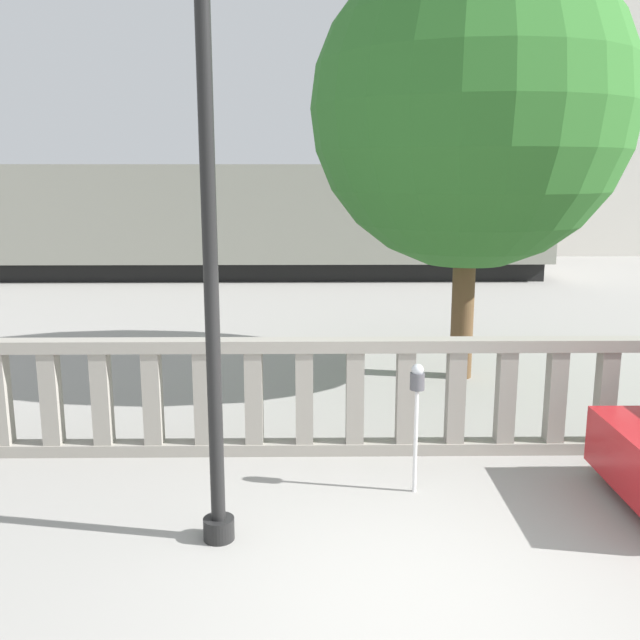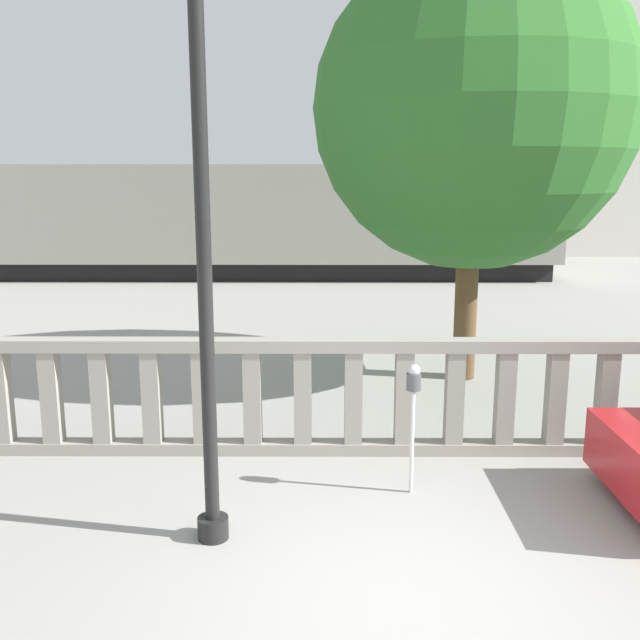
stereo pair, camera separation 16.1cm
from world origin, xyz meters
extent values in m
plane|color=gray|center=(0.00, 0.00, 0.00)|extent=(160.00, 160.00, 0.00)
cube|color=gray|center=(0.00, 2.86, 0.07)|extent=(16.24, 0.24, 0.14)
cube|color=gray|center=(0.00, 2.86, 1.30)|extent=(16.24, 0.24, 0.14)
cube|color=gray|center=(-4.35, 2.86, 0.68)|extent=(0.20, 0.20, 1.09)
cube|color=gray|center=(-3.77, 2.86, 0.68)|extent=(0.20, 0.20, 1.09)
cube|color=gray|center=(-3.19, 2.86, 0.68)|extent=(0.20, 0.20, 1.09)
cube|color=gray|center=(-2.61, 2.86, 0.68)|extent=(0.20, 0.20, 1.09)
cube|color=gray|center=(-2.03, 2.86, 0.68)|extent=(0.20, 0.20, 1.09)
cube|color=gray|center=(-1.45, 2.86, 0.68)|extent=(0.20, 0.20, 1.09)
cube|color=gray|center=(-0.87, 2.86, 0.68)|extent=(0.20, 0.20, 1.09)
cube|color=gray|center=(-0.29, 2.86, 0.68)|extent=(0.20, 0.20, 1.09)
cube|color=gray|center=(0.29, 2.86, 0.68)|extent=(0.20, 0.20, 1.09)
cube|color=gray|center=(0.87, 2.86, 0.68)|extent=(0.20, 0.20, 1.09)
cube|color=gray|center=(1.45, 2.86, 0.68)|extent=(0.20, 0.20, 1.09)
cube|color=gray|center=(2.03, 2.86, 0.68)|extent=(0.20, 0.20, 1.09)
cube|color=gray|center=(2.61, 2.86, 0.68)|extent=(0.20, 0.20, 1.09)
cylinder|color=black|center=(-1.62, 0.89, 0.10)|extent=(0.28, 0.28, 0.20)
cylinder|color=black|center=(-1.62, 0.89, 2.64)|extent=(0.13, 0.13, 4.88)
cylinder|color=silver|center=(0.26, 1.83, 0.55)|extent=(0.04, 0.04, 1.09)
cylinder|color=#4C4C51|center=(0.26, 1.83, 1.18)|extent=(0.15, 0.15, 0.17)
sphere|color=#B2B7BC|center=(0.26, 1.83, 1.30)|extent=(0.12, 0.12, 0.12)
cube|color=black|center=(-4.89, 17.11, 0.28)|extent=(22.05, 2.46, 0.55)
cube|color=gray|center=(-4.89, 17.11, 1.98)|extent=(22.50, 3.07, 2.85)
cube|color=gray|center=(4.86, 17.11, 3.70)|extent=(3.00, 2.76, 0.60)
cube|color=black|center=(-0.29, 31.51, 0.28)|extent=(18.38, 2.52, 0.55)
cube|color=brown|center=(-0.29, 31.51, 1.91)|extent=(18.76, 3.15, 2.72)
cube|color=brown|center=(7.68, 31.51, 3.57)|extent=(2.81, 2.84, 0.60)
cube|color=beige|center=(7.80, 26.09, 7.43)|extent=(10.28, 7.81, 14.86)
cylinder|color=brown|center=(1.59, 5.98, 1.17)|extent=(0.35, 0.35, 2.34)
sphere|color=#2D6B28|center=(1.59, 5.98, 4.13)|extent=(4.77, 4.77, 4.77)
camera|label=1|loc=(-0.79, -4.96, 3.23)|focal=40.00mm
camera|label=2|loc=(-0.63, -4.96, 3.23)|focal=40.00mm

